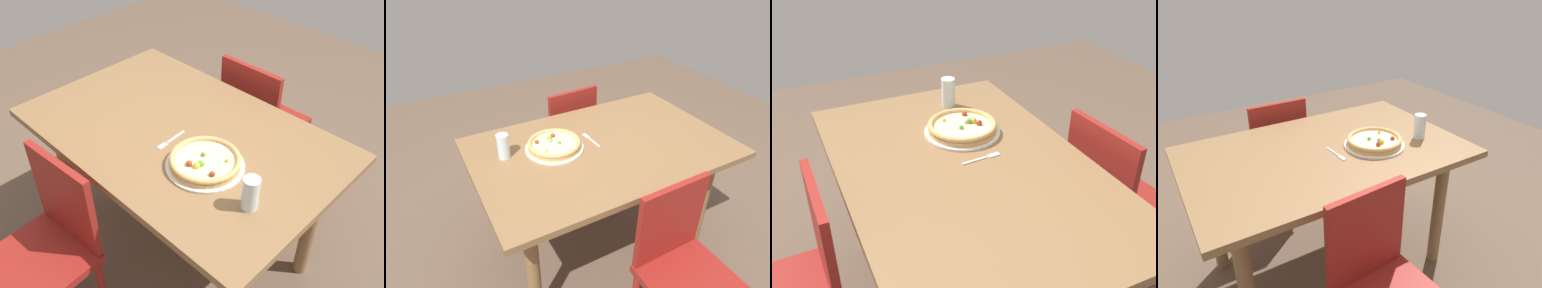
% 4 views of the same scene
% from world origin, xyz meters
% --- Properties ---
extents(dining_table, '(1.43, 0.92, 0.78)m').
position_xyz_m(dining_table, '(0.00, 0.00, 0.67)').
color(dining_table, olive).
rests_on(dining_table, ground).
extents(chair_near, '(0.40, 0.40, 0.87)m').
position_xyz_m(chair_near, '(0.04, -0.67, 0.48)').
color(chair_near, maroon).
rests_on(chair_near, ground).
extents(chair_far, '(0.43, 0.43, 0.87)m').
position_xyz_m(chair_far, '(0.11, 0.67, 0.48)').
color(chair_far, maroon).
rests_on(chair_far, ground).
extents(plate, '(0.32, 0.32, 0.01)m').
position_xyz_m(plate, '(-0.24, 0.10, 0.78)').
color(plate, silver).
rests_on(plate, dining_table).
extents(pizza, '(0.29, 0.29, 0.05)m').
position_xyz_m(pizza, '(-0.25, 0.10, 0.81)').
color(pizza, tan).
rests_on(pizza, plate).
extents(fork, '(0.03, 0.17, 0.00)m').
position_xyz_m(fork, '(-0.02, 0.09, 0.78)').
color(fork, silver).
rests_on(fork, dining_table).
extents(drinking_glass, '(0.06, 0.06, 0.14)m').
position_xyz_m(drinking_glass, '(-0.52, 0.15, 0.85)').
color(drinking_glass, silver).
rests_on(drinking_glass, dining_table).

